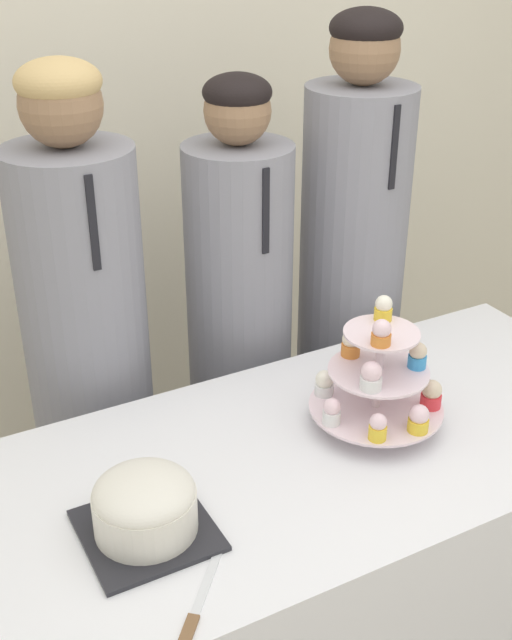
{
  "coord_description": "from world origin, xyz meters",
  "views": [
    {
      "loc": [
        -0.81,
        -0.83,
        1.83
      ],
      "look_at": [
        -0.15,
        0.4,
        1.1
      ],
      "focal_mm": 45.0,
      "sensor_mm": 36.0,
      "label": 1
    }
  ],
  "objects_px": {
    "cake_knife": "(196,612)",
    "student_2": "(349,301)",
    "cupcake_stand": "(379,379)",
    "student_0": "(91,377)",
    "student_1": "(240,349)",
    "round_cake": "(145,506)"
  },
  "relations": [
    {
      "from": "round_cake",
      "to": "student_0",
      "type": "distance_m",
      "value": 0.68
    },
    {
      "from": "cake_knife",
      "to": "student_2",
      "type": "relative_size",
      "value": 0.13
    },
    {
      "from": "student_0",
      "to": "student_2",
      "type": "relative_size",
      "value": 0.96
    },
    {
      "from": "round_cake",
      "to": "cupcake_stand",
      "type": "bearing_deg",
      "value": 8.03
    },
    {
      "from": "cake_knife",
      "to": "student_2",
      "type": "distance_m",
      "value": 1.27
    },
    {
      "from": "round_cake",
      "to": "student_2",
      "type": "relative_size",
      "value": 0.15
    },
    {
      "from": "cupcake_stand",
      "to": "student_2",
      "type": "distance_m",
      "value": 0.67
    },
    {
      "from": "cake_knife",
      "to": "student_1",
      "type": "height_order",
      "value": "student_1"
    },
    {
      "from": "student_0",
      "to": "student_2",
      "type": "xyz_separation_m",
      "value": [
        0.81,
        0.0,
        0.03
      ]
    },
    {
      "from": "round_cake",
      "to": "cupcake_stand",
      "type": "xyz_separation_m",
      "value": [
        0.59,
        0.08,
        0.06
      ]
    },
    {
      "from": "cake_knife",
      "to": "student_2",
      "type": "xyz_separation_m",
      "value": [
        0.91,
        0.88,
        -0.01
      ]
    },
    {
      "from": "cupcake_stand",
      "to": "student_0",
      "type": "height_order",
      "value": "student_0"
    },
    {
      "from": "cake_knife",
      "to": "student_0",
      "type": "distance_m",
      "value": 0.89
    },
    {
      "from": "cupcake_stand",
      "to": "student_1",
      "type": "height_order",
      "value": "student_1"
    },
    {
      "from": "round_cake",
      "to": "student_0",
      "type": "bearing_deg",
      "value": 81.42
    },
    {
      "from": "round_cake",
      "to": "cake_knife",
      "type": "bearing_deg",
      "value": -89.82
    },
    {
      "from": "round_cake",
      "to": "student_2",
      "type": "xyz_separation_m",
      "value": [
        0.91,
        0.66,
        -0.08
      ]
    },
    {
      "from": "round_cake",
      "to": "student_2",
      "type": "bearing_deg",
      "value": 35.99
    },
    {
      "from": "student_0",
      "to": "student_2",
      "type": "height_order",
      "value": "student_2"
    },
    {
      "from": "round_cake",
      "to": "student_1",
      "type": "distance_m",
      "value": 0.86
    },
    {
      "from": "cake_knife",
      "to": "student_1",
      "type": "bearing_deg",
      "value": 9.75
    },
    {
      "from": "cupcake_stand",
      "to": "student_0",
      "type": "bearing_deg",
      "value": 130.24
    }
  ]
}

